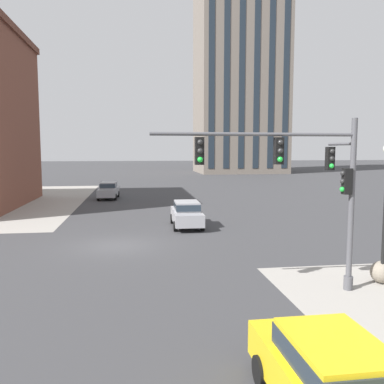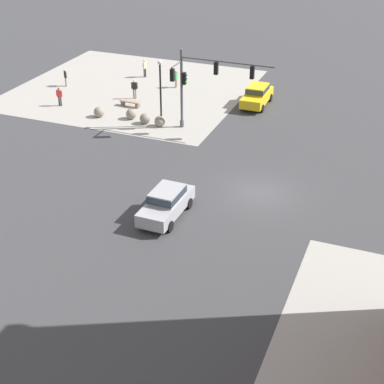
# 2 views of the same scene
# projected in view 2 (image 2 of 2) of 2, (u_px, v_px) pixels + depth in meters

# --- Properties ---
(ground_plane) EXTENTS (320.00, 320.00, 0.00)m
(ground_plane) POSITION_uv_depth(u_px,v_px,m) (259.00, 193.00, 36.17)
(ground_plane) COLOR #38383A
(sidewalk_corner_slab) EXTENTS (20.00, 19.00, 0.02)m
(sidewalk_corner_slab) POSITION_uv_depth(u_px,v_px,m) (132.00, 89.00, 53.10)
(sidewalk_corner_slab) COLOR gray
(sidewalk_corner_slab) RESTS_ON ground
(traffic_signal_main) EXTENTS (7.16, 2.09, 6.06)m
(traffic_signal_main) POSITION_uv_depth(u_px,v_px,m) (198.00, 80.00, 42.81)
(traffic_signal_main) COLOR #4C4C51
(traffic_signal_main) RESTS_ON ground
(bollard_sphere_curb_a) EXTENTS (0.84, 0.84, 0.84)m
(bollard_sphere_curb_a) POSITION_uv_depth(u_px,v_px,m) (160.00, 121.00, 45.25)
(bollard_sphere_curb_a) COLOR gray
(bollard_sphere_curb_a) RESTS_ON ground
(bollard_sphere_curb_b) EXTENTS (0.84, 0.84, 0.84)m
(bollard_sphere_curb_b) POSITION_uv_depth(u_px,v_px,m) (145.00, 119.00, 45.72)
(bollard_sphere_curb_b) COLOR gray
(bollard_sphere_curb_b) RESTS_ON ground
(bollard_sphere_curb_c) EXTENTS (0.84, 0.84, 0.84)m
(bollard_sphere_curb_c) POSITION_uv_depth(u_px,v_px,m) (131.00, 114.00, 46.58)
(bollard_sphere_curb_c) COLOR gray
(bollard_sphere_curb_c) RESTS_ON ground
(bollard_sphere_curb_d) EXTENTS (0.84, 0.84, 0.84)m
(bollard_sphere_curb_d) POSITION_uv_depth(u_px,v_px,m) (99.00, 112.00, 46.95)
(bollard_sphere_curb_d) COLOR gray
(bollard_sphere_curb_d) RESTS_ON ground
(bench_near_signal) EXTENTS (1.83, 0.59, 0.49)m
(bench_near_signal) POSITION_uv_depth(u_px,v_px,m) (130.00, 103.00, 49.03)
(bench_near_signal) COLOR #9E7F66
(bench_near_signal) RESTS_ON ground
(pedestrian_near_bench) EXTENTS (0.28, 0.53, 1.70)m
(pedestrian_near_bench) POSITION_uv_depth(u_px,v_px,m) (145.00, 67.00, 55.56)
(pedestrian_near_bench) COLOR #333333
(pedestrian_near_bench) RESTS_ON ground
(pedestrian_at_curb) EXTENTS (0.39, 0.44, 1.62)m
(pedestrian_at_curb) POSITION_uv_depth(u_px,v_px,m) (65.00, 76.00, 53.28)
(pedestrian_at_curb) COLOR gray
(pedestrian_at_curb) RESTS_ON ground
(pedestrian_walking_east) EXTENTS (0.55, 0.22, 1.59)m
(pedestrian_walking_east) POSITION_uv_depth(u_px,v_px,m) (59.00, 95.00, 48.90)
(pedestrian_walking_east) COLOR #333333
(pedestrian_walking_east) RESTS_ON ground
(pedestrian_with_bag) EXTENTS (0.22, 0.55, 1.57)m
(pedestrian_with_bag) POSITION_uv_depth(u_px,v_px,m) (176.00, 78.00, 52.97)
(pedestrian_with_bag) COLOR gray
(pedestrian_with_bag) RESTS_ON ground
(pedestrian_by_lamp) EXTENTS (0.52, 0.31, 1.69)m
(pedestrian_by_lamp) POSITION_uv_depth(u_px,v_px,m) (135.00, 88.00, 50.39)
(pedestrian_by_lamp) COLOR gray
(pedestrian_by_lamp) RESTS_ON ground
(street_lamp_corner_near) EXTENTS (0.36, 0.36, 5.19)m
(street_lamp_corner_near) POSITION_uv_depth(u_px,v_px,m) (160.00, 85.00, 43.94)
(street_lamp_corner_near) COLOR black
(street_lamp_corner_near) RESTS_ON ground
(car_main_southbound_near) EXTENTS (1.92, 4.42, 1.68)m
(car_main_southbound_near) POSITION_uv_depth(u_px,v_px,m) (257.00, 95.00, 49.03)
(car_main_southbound_near) COLOR gold
(car_main_southbound_near) RESTS_ON ground
(car_cross_far) EXTENTS (1.96, 4.43, 1.68)m
(car_cross_far) POSITION_uv_depth(u_px,v_px,m) (166.00, 202.00, 33.37)
(car_cross_far) COLOR #99999E
(car_cross_far) RESTS_ON ground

